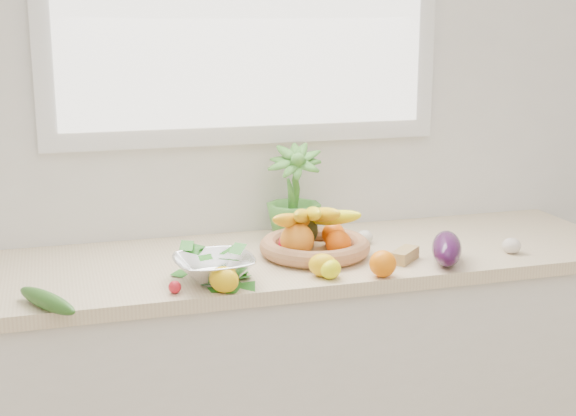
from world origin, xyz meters
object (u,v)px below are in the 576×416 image
object	(u,v)px
apple	(292,244)
potted_herb	(294,194)
eggplant	(447,248)
colander_with_spinach	(214,261)
fruit_basket	(314,240)
cucumber	(47,301)

from	to	relation	value
apple	potted_herb	xyz separation A→B (m)	(0.07, 0.20, 0.10)
eggplant	colander_with_spinach	size ratio (longest dim) A/B	0.97
eggplant	potted_herb	xyz separation A→B (m)	(-0.35, 0.39, 0.10)
potted_herb	fruit_basket	xyz separation A→B (m)	(0.00, -0.21, -0.10)
potted_herb	fruit_basket	distance (m)	0.23
eggplant	fruit_basket	world-z (taller)	fruit_basket
apple	fruit_basket	xyz separation A→B (m)	(0.07, -0.00, 0.01)
potted_herb	fruit_basket	world-z (taller)	potted_herb
eggplant	colander_with_spinach	distance (m)	0.68
cucumber	apple	bearing A→B (deg)	19.45
fruit_basket	apple	bearing A→B (deg)	177.51
cucumber	fruit_basket	world-z (taller)	fruit_basket
potted_herb	colander_with_spinach	xyz separation A→B (m)	(-0.34, -0.36, -0.09)
apple	fruit_basket	world-z (taller)	fruit_basket
colander_with_spinach	eggplant	bearing A→B (deg)	-2.38
eggplant	fruit_basket	bearing A→B (deg)	152.20
fruit_basket	colander_with_spinach	bearing A→B (deg)	-155.33
potted_herb	colander_with_spinach	size ratio (longest dim) A/B	1.37
potted_herb	colander_with_spinach	bearing A→B (deg)	-132.96
fruit_basket	potted_herb	bearing A→B (deg)	90.12
potted_herb	colander_with_spinach	world-z (taller)	potted_herb
eggplant	fruit_basket	distance (m)	0.39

